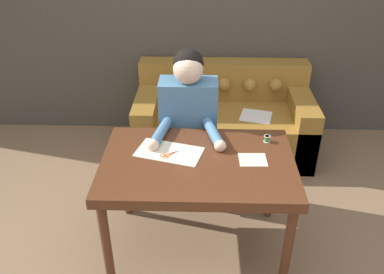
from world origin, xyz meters
The scene contains 9 objects.
ground_plane centered at (0.00, 0.00, 0.00)m, with size 16.00×16.00×0.00m, color #846647.
wall_back centered at (0.00, 1.79, 1.30)m, with size 8.00×0.06×2.60m.
dining_table centered at (-0.02, 0.04, 0.66)m, with size 1.23×0.81×0.74m.
couch centered at (0.20, 1.36, 0.30)m, with size 1.63×0.85×0.81m.
person centered at (-0.10, 0.59, 0.66)m, with size 0.52×0.63×1.28m.
pattern_paper_main centered at (-0.21, 0.13, 0.75)m, with size 0.47×0.34×0.00m.
pattern_paper_offcut centered at (0.32, 0.05, 0.75)m, with size 0.18×0.15×0.00m.
scissors centered at (-0.20, 0.10, 0.75)m, with size 0.21×0.17×0.01m.
thread_spool centered at (0.44, 0.28, 0.77)m, with size 0.04×0.04×0.05m.
Camera 1 is at (0.00, -2.08, 2.20)m, focal length 38.00 mm.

